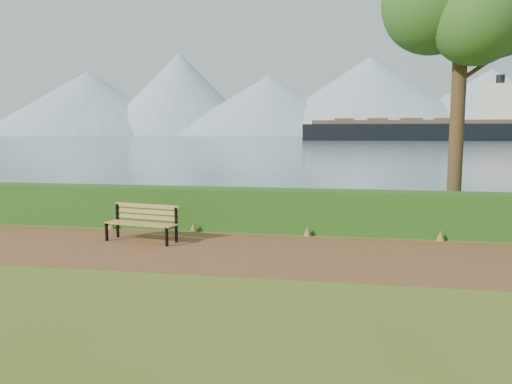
# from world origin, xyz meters

# --- Properties ---
(ground) EXTENTS (140.00, 140.00, 0.00)m
(ground) POSITION_xyz_m (0.00, 0.00, 0.00)
(ground) COLOR #4B621C
(ground) RESTS_ON ground
(path) EXTENTS (40.00, 3.40, 0.01)m
(path) POSITION_xyz_m (0.00, 0.30, 0.01)
(path) COLOR brown
(path) RESTS_ON ground
(hedge) EXTENTS (32.00, 0.85, 1.00)m
(hedge) POSITION_xyz_m (0.00, 2.60, 0.50)
(hedge) COLOR #1B3F12
(hedge) RESTS_ON ground
(water) EXTENTS (700.00, 510.00, 0.00)m
(water) POSITION_xyz_m (0.00, 260.00, 0.01)
(water) COLOR slate
(water) RESTS_ON ground
(mountains) EXTENTS (585.00, 190.00, 70.00)m
(mountains) POSITION_xyz_m (-9.17, 406.05, 27.70)
(mountains) COLOR #829DAE
(mountains) RESTS_ON ground
(bench) EXTENTS (1.66, 0.75, 0.81)m
(bench) POSITION_xyz_m (-1.88, 0.91, 0.46)
(bench) COLOR black
(bench) RESTS_ON ground
(cargo_ship) EXTENTS (64.85, 10.47, 19.67)m
(cargo_ship) POSITION_xyz_m (24.88, 138.16, 2.93)
(cargo_ship) COLOR black
(cargo_ship) RESTS_ON ground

